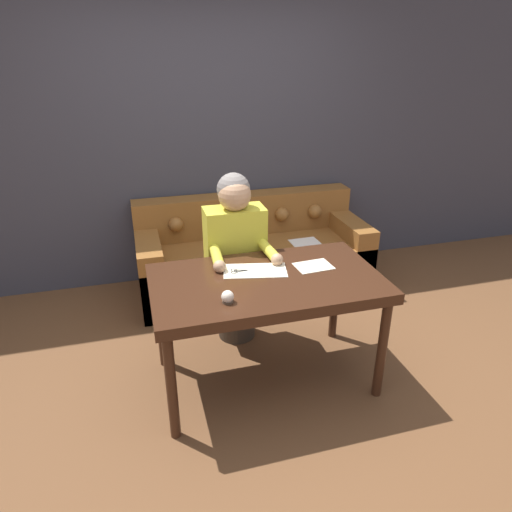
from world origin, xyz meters
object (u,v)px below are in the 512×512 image
person (236,257)px  couch (252,256)px  scissors (243,271)px  dining_table (266,289)px  pin_cushion (228,297)px

person → couch: bearing=66.8°
scissors → couch: bearing=72.2°
couch → person: bearing=-113.2°
dining_table → couch: 1.40m
dining_table → person: bearing=97.0°
couch → scissors: size_ratio=8.49×
dining_table → couch: (0.26, 1.32, -0.39)m
dining_table → scissors: 0.19m
couch → scissors: couch is taller
couch → person: 0.92m
couch → pin_cushion: size_ratio=28.54×
person → pin_cushion: 0.81m
dining_table → scissors: bearing=131.3°
dining_table → pin_cushion: pin_cushion is taller
couch → scissors: bearing=-107.8°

